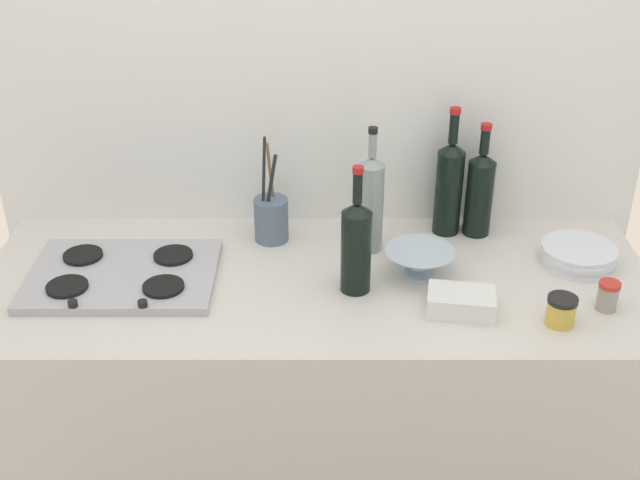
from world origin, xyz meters
TOP-DOWN VIEW (x-y plane):
  - counter_block at (0.00, 0.00)m, footprint 1.80×0.70m
  - backsplash_panel at (0.00, 0.38)m, footprint 1.90×0.06m
  - stovetop_hob at (-0.52, -0.00)m, footprint 0.49×0.35m
  - plate_stack at (0.72, 0.08)m, footprint 0.21×0.21m
  - wine_bottle_leftmost at (0.10, -0.05)m, footprint 0.08×0.08m
  - wine_bottle_mid_left at (0.15, 0.17)m, footprint 0.07×0.07m
  - wine_bottle_mid_right at (0.38, 0.27)m, footprint 0.08×0.08m
  - wine_bottle_rightmost at (0.47, 0.26)m, footprint 0.08×0.08m
  - mixing_bowl at (0.27, 0.02)m, footprint 0.19×0.19m
  - butter_dish at (0.36, -0.15)m, footprint 0.18×0.13m
  - utensil_crock at (-0.13, 0.22)m, footprint 0.10×0.10m
  - condiment_jar_front at (0.59, -0.21)m, footprint 0.07×0.07m
  - condiment_jar_rear at (0.73, -0.14)m, footprint 0.05×0.05m

SIDE VIEW (x-z plane):
  - counter_block at x=0.00m, z-range 0.00..0.90m
  - stovetop_hob at x=-0.52m, z-range 0.89..0.93m
  - plate_stack at x=0.72m, z-range 0.90..0.95m
  - butter_dish at x=0.36m, z-range 0.90..0.96m
  - condiment_jar_front at x=0.59m, z-range 0.90..0.98m
  - condiment_jar_rear at x=0.73m, z-range 0.90..0.98m
  - mixing_bowl at x=0.27m, z-range 0.90..0.98m
  - utensil_crock at x=-0.13m, z-range 0.81..1.13m
  - wine_bottle_leftmost at x=0.10m, z-range 0.86..1.21m
  - wine_bottle_rightmost at x=0.47m, z-range 0.86..1.20m
  - wine_bottle_mid_left at x=0.15m, z-range 0.86..1.23m
  - wine_bottle_mid_right at x=0.38m, z-range 0.86..1.24m
  - backsplash_panel at x=0.00m, z-range 0.00..2.55m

